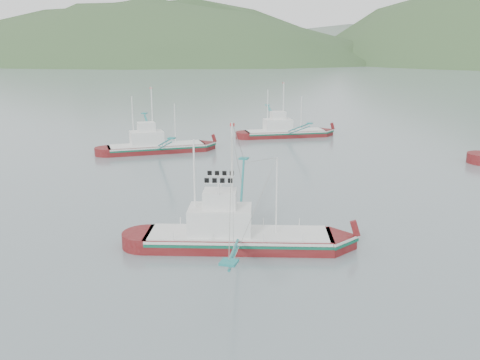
# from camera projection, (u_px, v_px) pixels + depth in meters

# --- Properties ---
(ground) EXTENTS (1200.00, 1200.00, 0.00)m
(ground) POSITION_uv_depth(u_px,v_px,m) (217.00, 242.00, 39.26)
(ground) COLOR slate
(ground) RESTS_ON ground
(main_boat) EXTENTS (13.64, 23.47, 9.67)m
(main_boat) POSITION_uv_depth(u_px,v_px,m) (237.00, 223.00, 37.67)
(main_boat) COLOR #5C0D0F
(main_boat) RESTS_ON ground
(bg_boat_left) EXTENTS (16.47, 20.88, 9.35)m
(bg_boat_left) POSITION_uv_depth(u_px,v_px,m) (156.00, 138.00, 70.96)
(bg_boat_left) COLOR #5C0D0F
(bg_boat_left) RESTS_ON ground
(bg_boat_far) EXTENTS (14.08, 21.02, 9.12)m
(bg_boat_far) POSITION_uv_depth(u_px,v_px,m) (285.00, 125.00, 82.75)
(bg_boat_far) COLOR #5C0D0F
(bg_boat_far) RESTS_ON ground
(headland_left) EXTENTS (448.00, 308.00, 210.00)m
(headland_left) POSITION_uv_depth(u_px,v_px,m) (148.00, 62.00, 423.02)
(headland_left) COLOR #324E28
(headland_left) RESTS_ON ground
(ridge_distant) EXTENTS (960.00, 400.00, 240.00)m
(ridge_distant) POSITION_uv_depth(u_px,v_px,m) (419.00, 58.00, 551.57)
(ridge_distant) COLOR slate
(ridge_distant) RESTS_ON ground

